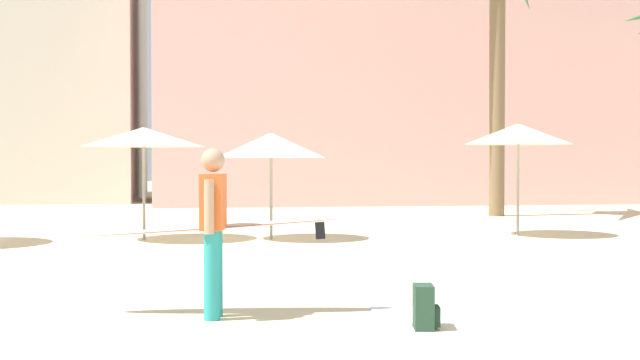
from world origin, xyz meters
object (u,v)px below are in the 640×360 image
Objects in this scene: person_far_left at (213,226)px; cafe_umbrella_3 at (271,145)px; beach_towel at (465,315)px; backpack at (425,308)px; cafe_umbrella_0 at (144,137)px; cafe_umbrella_1 at (518,134)px.

cafe_umbrella_3 is at bearing -88.93° from person_far_left.
cafe_umbrella_3 reaches higher than beach_towel.
cafe_umbrella_3 is 8.52m from person_far_left.
backpack is at bearing -134.82° from beach_towel.
cafe_umbrella_0 is 2.55m from cafe_umbrella_3.
beach_towel is (1.23, -8.70, -1.89)m from cafe_umbrella_3.
cafe_umbrella_1 reaches higher than person_far_left.
cafe_umbrella_1 is 5.25m from cafe_umbrella_3.
person_far_left is (-6.58, -8.43, -1.22)m from cafe_umbrella_1.
cafe_umbrella_0 is at bearing 174.73° from cafe_umbrella_3.
cafe_umbrella_1 is at bearing -117.83° from person_far_left.
cafe_umbrella_3 reaches higher than backpack.
backpack is (-4.61, -9.37, -1.95)m from cafe_umbrella_1.
cafe_umbrella_0 is 5.82× the size of backpack.
cafe_umbrella_1 is 10.63m from backpack.
cafe_umbrella_0 is 0.87× the size of person_far_left.
cafe_umbrella_0 reaches higher than cafe_umbrella_3.
cafe_umbrella_0 is 10.22m from backpack.
person_far_left is at bearing -99.07° from cafe_umbrella_3.
cafe_umbrella_1 reaches higher than cafe_umbrella_3.
cafe_umbrella_1 is at bearing 65.39° from beach_towel.
cafe_umbrella_3 is (-5.25, -0.07, -0.25)m from cafe_umbrella_1.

